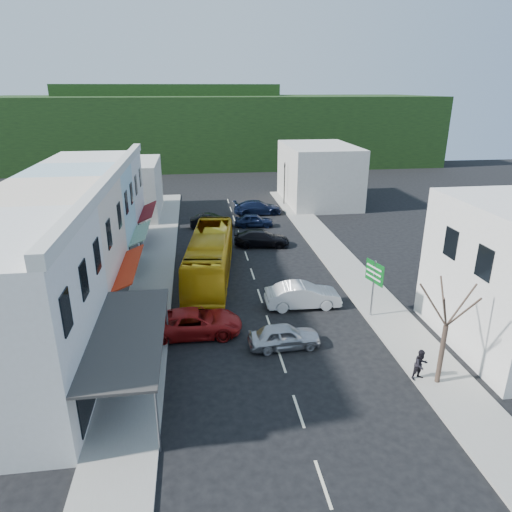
{
  "coord_description": "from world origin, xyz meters",
  "views": [
    {
      "loc": [
        -4.11,
        -24.17,
        13.51
      ],
      "look_at": [
        0.0,
        6.0,
        2.2
      ],
      "focal_mm": 32.0,
      "sensor_mm": 36.0,
      "label": 1
    }
  ],
  "objects": [
    {
      "name": "street_tree",
      "position": [
        7.07,
        -6.98,
        3.18
      ],
      "size": [
        2.34,
        2.34,
        6.36
      ],
      "primitive_type": null,
      "rotation": [
        0.0,
        0.0,
        -0.08
      ],
      "color": "#392B23",
      "rests_on": "ground"
    },
    {
      "name": "car_black_near",
      "position": [
        1.67,
        14.4,
        0.7
      ],
      "size": [
        4.7,
        2.41,
        1.4
      ],
      "primitive_type": "imported",
      "rotation": [
        0.0,
        0.0,
        1.44
      ],
      "color": "black",
      "rests_on": "ground"
    },
    {
      "name": "car_red",
      "position": [
        -4.47,
        -0.6,
        0.7
      ],
      "size": [
        4.61,
        1.93,
        1.4
      ],
      "primitive_type": "imported",
      "rotation": [
        0.0,
        0.0,
        1.56
      ],
      "color": "maroon",
      "rests_on": "ground"
    },
    {
      "name": "car_white",
      "position": [
        2.52,
        2.02,
        0.7
      ],
      "size": [
        4.42,
        1.85,
        1.4
      ],
      "primitive_type": "imported",
      "rotation": [
        0.0,
        0.0,
        1.56
      ],
      "color": "silver",
      "rests_on": "ground"
    },
    {
      "name": "traffic_signal",
      "position": [
        6.6,
        29.16,
        2.57
      ],
      "size": [
        1.05,
        1.29,
        5.13
      ],
      "primitive_type": null,
      "rotation": [
        0.0,
        0.0,
        2.87
      ],
      "color": "black",
      "rests_on": "ground"
    },
    {
      "name": "shopfront_row",
      "position": [
        -12.49,
        5.0,
        4.0
      ],
      "size": [
        8.25,
        30.0,
        8.0
      ],
      "color": "silver",
      "rests_on": "ground"
    },
    {
      "name": "sidewalk_left",
      "position": [
        -7.5,
        10.0,
        0.07
      ],
      "size": [
        3.0,
        52.0,
        0.15
      ],
      "primitive_type": "cube",
      "color": "gray",
      "rests_on": "ground"
    },
    {
      "name": "distant_block_left",
      "position": [
        -12.0,
        27.0,
        3.0
      ],
      "size": [
        8.0,
        10.0,
        6.0
      ],
      "primitive_type": "cube",
      "color": "#B7B2A8",
      "rests_on": "ground"
    },
    {
      "name": "direction_sign",
      "position": [
        6.4,
        0.0,
        1.89
      ],
      "size": [
        1.02,
        1.79,
        3.78
      ],
      "primitive_type": null,
      "rotation": [
        0.0,
        0.0,
        0.26
      ],
      "color": "#085418",
      "rests_on": "ground"
    },
    {
      "name": "ground",
      "position": [
        0.0,
        0.0,
        0.0
      ],
      "size": [
        120.0,
        120.0,
        0.0
      ],
      "primitive_type": "plane",
      "color": "black",
      "rests_on": "ground"
    },
    {
      "name": "car_silver",
      "position": [
        0.38,
        -2.68,
        0.7
      ],
      "size": [
        4.48,
        1.99,
        1.4
      ],
      "primitive_type": "imported",
      "rotation": [
        0.0,
        0.0,
        1.62
      ],
      "color": "#BBBABF",
      "rests_on": "ground"
    },
    {
      "name": "sidewalk_right",
      "position": [
        7.5,
        10.0,
        0.07
      ],
      "size": [
        3.0,
        52.0,
        0.15
      ],
      "primitive_type": "cube",
      "color": "gray",
      "rests_on": "ground"
    },
    {
      "name": "car_black_far",
      "position": [
        -2.59,
        20.81,
        0.7
      ],
      "size": [
        4.4,
        1.81,
        1.4
      ],
      "primitive_type": "imported",
      "rotation": [
        0.0,
        0.0,
        1.57
      ],
      "color": "black",
      "rests_on": "ground"
    },
    {
      "name": "distant_block_right",
      "position": [
        11.0,
        30.0,
        3.5
      ],
      "size": [
        8.0,
        12.0,
        7.0
      ],
      "primitive_type": "cube",
      "color": "#B7B2A8",
      "rests_on": "ground"
    },
    {
      "name": "bus",
      "position": [
        -3.22,
        7.8,
        1.55
      ],
      "size": [
        3.95,
        11.82,
        3.1
      ],
      "primitive_type": "imported",
      "rotation": [
        0.0,
        0.0,
        -0.13
      ],
      "color": "gold",
      "rests_on": "ground"
    },
    {
      "name": "car_navy_mid",
      "position": [
        1.79,
        20.55,
        0.7
      ],
      "size": [
        4.55,
        2.2,
        1.4
      ],
      "primitive_type": "imported",
      "rotation": [
        0.0,
        0.0,
        1.48
      ],
      "color": "black",
      "rests_on": "ground"
    },
    {
      "name": "hillside",
      "position": [
        -1.45,
        65.09,
        6.73
      ],
      "size": [
        80.0,
        26.0,
        14.0
      ],
      "color": "black",
      "rests_on": "ground"
    },
    {
      "name": "pedestrian_right",
      "position": [
        6.3,
        -6.65,
        1.0
      ],
      "size": [
        0.79,
        0.6,
        1.7
      ],
      "primitive_type": "imported",
      "rotation": [
        0.0,
        0.0,
        0.25
      ],
      "color": "black",
      "rests_on": "sidewalk_right"
    },
    {
      "name": "car_navy_far",
      "position": [
        2.84,
        25.3,
        0.7
      ],
      "size": [
        4.58,
        2.05,
        1.4
      ],
      "primitive_type": "imported",
      "rotation": [
        0.0,
        0.0,
        1.62
      ],
      "color": "black",
      "rests_on": "ground"
    },
    {
      "name": "pedestrian_left",
      "position": [
        -8.5,
        0.73,
        1.0
      ],
      "size": [
        0.57,
        0.7,
        1.7
      ],
      "primitive_type": "imported",
      "rotation": [
        0.0,
        0.0,
        1.25
      ],
      "color": "black",
      "rests_on": "sidewalk_left"
    }
  ]
}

